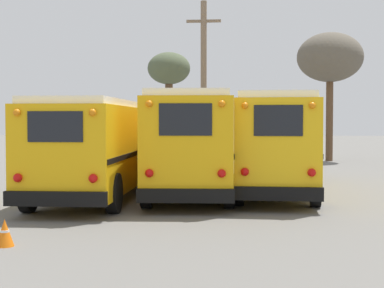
# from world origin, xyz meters

# --- Properties ---
(ground_plane) EXTENTS (160.00, 160.00, 0.00)m
(ground_plane) POSITION_xyz_m (0.00, 0.00, 0.00)
(ground_plane) COLOR #66635E
(school_bus_0) EXTENTS (2.70, 10.42, 3.05)m
(school_bus_0) POSITION_xyz_m (-2.85, -0.71, 1.68)
(school_bus_0) COLOR #EAAA0F
(school_bus_0) RESTS_ON ground
(school_bus_1) EXTENTS (3.03, 10.53, 3.28)m
(school_bus_1) POSITION_xyz_m (0.00, 0.42, 1.78)
(school_bus_1) COLOR #EAAA0F
(school_bus_1) RESTS_ON ground
(school_bus_2) EXTENTS (2.78, 10.69, 3.25)m
(school_bus_2) POSITION_xyz_m (2.85, 1.08, 1.76)
(school_bus_2) COLOR yellow
(school_bus_2) RESTS_ON ground
(utility_pole) EXTENTS (1.80, 0.32, 8.67)m
(utility_pole) POSITION_xyz_m (-0.31, 11.13, 4.46)
(utility_pole) COLOR #75604C
(utility_pole) RESTS_ON ground
(bare_tree_0) EXTENTS (3.97, 3.97, 7.78)m
(bare_tree_0) POSITION_xyz_m (6.98, 16.63, 6.21)
(bare_tree_0) COLOR brown
(bare_tree_0) RESTS_ON ground
(bare_tree_1) EXTENTS (2.45, 2.45, 6.38)m
(bare_tree_1) POSITION_xyz_m (-2.50, 14.00, 5.22)
(bare_tree_1) COLOR brown
(bare_tree_1) RESTS_ON ground
(traffic_cone) EXTENTS (0.36, 0.36, 0.53)m
(traffic_cone) POSITION_xyz_m (-2.88, -8.67, 0.27)
(traffic_cone) COLOR orange
(traffic_cone) RESTS_ON ground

